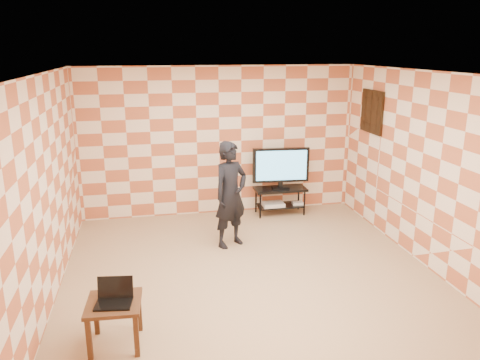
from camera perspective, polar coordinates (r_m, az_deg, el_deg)
The scene contains 14 objects.
floor at distance 6.62m, azimuth 1.05°, elevation -11.03°, with size 5.00×5.00×0.00m, color tan.
wall_back at distance 8.52m, azimuth -2.54°, elevation 4.71°, with size 5.00×0.02×2.70m, color beige.
wall_front at distance 3.87m, azimuth 9.25°, elevation -9.45°, with size 5.00×0.02×2.70m, color beige.
wall_left at distance 6.12m, azimuth -22.42°, elevation -0.96°, with size 0.02×5.00×2.70m, color beige.
wall_right at distance 7.09m, azimuth 21.25°, elevation 1.35°, with size 0.02×5.00×2.70m, color beige.
ceiling at distance 5.91m, azimuth 1.18°, elevation 13.01°, with size 5.00×5.00×0.02m, color white.
wall_art at distance 8.29m, azimuth 15.79°, elevation 8.02°, with size 0.04×0.72×0.72m.
tv_stand at distance 8.68m, azimuth 4.91°, elevation -1.83°, with size 0.95×0.43×0.50m.
tv at distance 8.53m, azimuth 5.00°, elevation 1.70°, with size 1.04×0.22×0.75m.
dvd_player at distance 8.67m, azimuth 4.06°, elevation -2.97°, with size 0.39×0.28×0.07m, color silver.
game_console at distance 8.80m, azimuth 7.05°, elevation -2.83°, with size 0.20×0.15×0.05m, color silver.
side_table at distance 5.13m, azimuth -15.09°, elevation -14.98°, with size 0.57×0.57×0.50m.
laptop at distance 5.04m, azimuth -15.07°, elevation -13.67°, with size 0.39×0.33×0.24m.
person at distance 7.15m, azimuth -1.15°, elevation -1.79°, with size 0.60×0.40×1.65m, color black.
Camera 1 is at (-1.29, -5.76, 2.99)m, focal length 35.00 mm.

